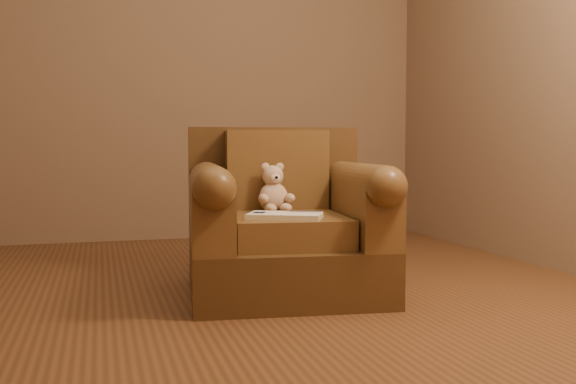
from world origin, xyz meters
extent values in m
plane|color=brown|center=(0.00, 0.00, 0.00)|extent=(4.00, 4.00, 0.00)
cube|color=#80644E|center=(0.00, 2.00, 1.35)|extent=(4.00, 0.02, 2.70)
cube|color=#4B3319|center=(0.36, -0.01, 0.12)|extent=(0.98, 0.94, 0.25)
cube|color=#4B3319|center=(0.41, 0.37, 0.53)|extent=(0.89, 0.19, 0.55)
cube|color=brown|center=(0.36, -0.05, 0.32)|extent=(0.59, 0.68, 0.13)
cube|color=brown|center=(0.39, 0.25, 0.58)|extent=(0.53, 0.20, 0.40)
cube|color=brown|center=(0.00, -0.01, 0.39)|extent=(0.27, 0.77, 0.28)
cube|color=brown|center=(0.71, -0.09, 0.39)|extent=(0.27, 0.77, 0.28)
cylinder|color=brown|center=(0.00, -0.01, 0.53)|extent=(0.27, 0.77, 0.18)
cylinder|color=brown|center=(0.71, -0.09, 0.53)|extent=(0.27, 0.77, 0.18)
ellipsoid|color=#D2AE93|center=(0.34, 0.12, 0.45)|extent=(0.14, 0.13, 0.15)
sphere|color=#D2AE93|center=(0.34, 0.13, 0.56)|extent=(0.10, 0.10, 0.10)
ellipsoid|color=#D2AE93|center=(0.30, 0.13, 0.60)|extent=(0.04, 0.02, 0.04)
ellipsoid|color=#D2AE93|center=(0.38, 0.13, 0.60)|extent=(0.04, 0.02, 0.04)
ellipsoid|color=beige|center=(0.34, 0.08, 0.55)|extent=(0.05, 0.03, 0.04)
sphere|color=black|center=(0.34, 0.06, 0.55)|extent=(0.01, 0.01, 0.01)
ellipsoid|color=#D2AE93|center=(0.27, 0.06, 0.45)|extent=(0.05, 0.09, 0.05)
ellipsoid|color=#D2AE93|center=(0.41, 0.06, 0.45)|extent=(0.05, 0.09, 0.05)
ellipsoid|color=#D2AE93|center=(0.30, 0.03, 0.41)|extent=(0.06, 0.09, 0.05)
ellipsoid|color=#D2AE93|center=(0.38, 0.03, 0.41)|extent=(0.06, 0.09, 0.05)
cube|color=beige|center=(0.31, -0.20, 0.39)|extent=(0.37, 0.31, 0.02)
cube|color=white|center=(0.23, -0.17, 0.41)|extent=(0.22, 0.24, 0.00)
cube|color=white|center=(0.38, -0.24, 0.41)|extent=(0.22, 0.24, 0.00)
cube|color=beige|center=(0.31, -0.20, 0.41)|extent=(0.09, 0.18, 0.00)
cube|color=#0F1638|center=(0.20, -0.15, 0.41)|extent=(0.08, 0.08, 0.00)
cube|color=slate|center=(0.41, -0.17, 0.41)|extent=(0.15, 0.10, 0.00)
cylinder|color=gold|center=(0.86, 0.58, 0.01)|extent=(0.33, 0.33, 0.02)
cylinder|color=gold|center=(0.86, 0.58, 0.29)|extent=(0.03, 0.03, 0.54)
cylinder|color=gold|center=(0.86, 0.58, 0.57)|extent=(0.42, 0.42, 0.02)
cylinder|color=gold|center=(0.86, 0.58, 0.56)|extent=(0.03, 0.03, 0.02)
camera|label=1|loc=(-0.48, -2.90, 0.70)|focal=40.00mm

